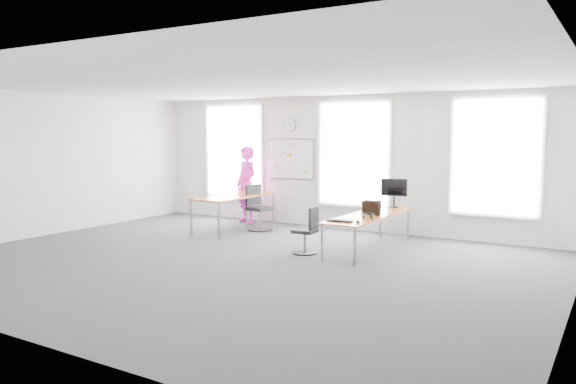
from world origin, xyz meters
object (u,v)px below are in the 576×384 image
Objects in this scene: headphones at (368,216)px; desk_left at (234,198)px; keyboard at (340,221)px; desk_right at (369,217)px; chair_left at (258,210)px; chair_right at (307,233)px; monitor at (394,190)px; person at (246,185)px.

desk_left is at bearing 174.83° from headphones.
desk_right is at bearing 68.17° from keyboard.
chair_left is 3.34m from keyboard.
headphones is (0.99, 0.41, 0.34)m from chair_right.
monitor is at bearing 12.58° from desk_left.
monitor is at bearing 17.75° from person.
desk_right is 6.15× the size of keyboard.
desk_right is at bearing -6.42° from desk_left.
chair_right reaches higher than desk_right.
monitor is (3.43, 0.77, 0.29)m from desk_left.
desk_right is 2.69× the size of chair_left.
chair_right is 0.78m from keyboard.
person reaches higher than monitor.
headphones is at bearing 107.53° from chair_right.
desk_left is 1.17× the size of person.
monitor reaches higher than desk_right.
desk_left is (-3.39, 0.38, 0.10)m from desk_right.
desk_left is at bearing 140.76° from keyboard.
monitor is at bearing -69.64° from chair_left.
keyboard is (0.70, -0.13, 0.30)m from chair_right.
monitor is (3.01, 0.46, 0.57)m from chair_left.
keyboard is (-0.11, -1.03, 0.05)m from desk_right.
chair_left is 3.37m from headphones.
desk_left is 2.13× the size of chair_left.
chair_left is at bearing 36.08° from desk_left.
chair_right is at bearing -16.42° from person.
desk_left is at bearing 137.83° from chair_left.
person is at bearing -132.40° from chair_right.
desk_right is 1.47× the size of person.
keyboard is at bearing -95.84° from desk_right.
person is at bearing 130.68° from keyboard.
chair_left reaches higher than desk_right.
keyboard is at bearing -12.12° from person.
chair_right is at bearing -114.74° from chair_left.
chair_left is 1.16m from person.
headphones is (3.15, -1.19, 0.27)m from chair_left.
keyboard is 2.21m from monitor.
desk_left is 2.55× the size of chair_right.
desk_left is at bearing -121.22° from chair_right.
desk_right is 3.41m from desk_left.
monitor reaches higher than desk_left.
desk_right is 3.05m from chair_left.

